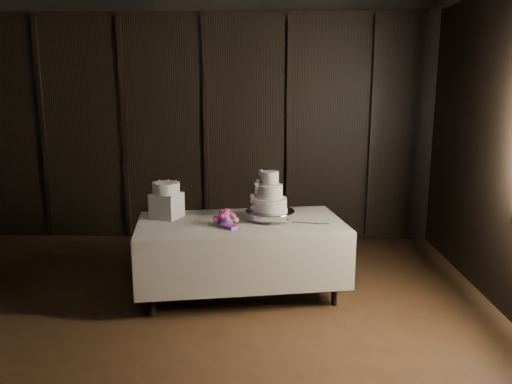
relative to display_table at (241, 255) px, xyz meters
The scene contains 8 objects.
room 1.96m from the display_table, 110.61° to the right, with size 6.08×7.08×3.08m.
display_table is the anchor object (origin of this frame).
cake_stand 0.49m from the display_table, 12.05° to the left, with size 0.48×0.48×0.09m, color silver.
wedding_cake 0.64m from the display_table, ahead, with size 0.36×0.33×0.39m.
bouquet 0.45m from the display_table, 136.28° to the right, with size 0.28×0.38×0.18m, color #B24A78, non-canonical shape.
box_pedestal 0.88m from the display_table, behind, with size 0.26×0.26×0.25m, color white.
small_cake 0.99m from the display_table, behind, with size 0.27×0.27×0.11m, color white.
cake_knife 0.72m from the display_table, ahead, with size 0.37×0.02×0.01m, color silver.
Camera 1 is at (0.87, -3.16, 2.02)m, focal length 35.00 mm.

